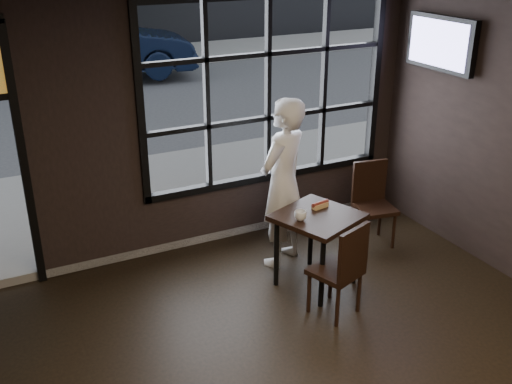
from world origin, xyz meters
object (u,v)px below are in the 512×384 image
man (283,183)px  navy_car (98,47)px  chair_near (335,268)px  cafe_table (316,250)px

man → navy_car: man is taller
man → navy_car: size_ratio=0.40×
man → navy_car: (0.25, 9.79, -0.07)m
man → navy_car: bearing=-120.3°
chair_near → man: bearing=-111.0°
man → cafe_table: bearing=68.6°
cafe_table → man: 0.80m
cafe_table → navy_car: navy_car is taller
cafe_table → chair_near: bearing=-123.1°
chair_near → navy_car: navy_car is taller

